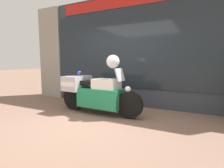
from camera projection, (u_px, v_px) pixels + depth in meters
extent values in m
plane|color=#7A5B4C|center=(91.00, 123.00, 3.77)|extent=(60.00, 60.00, 0.00)
cube|color=#333842|center=(126.00, 51.00, 5.34)|extent=(6.92, 0.40, 3.26)
cube|color=gray|center=(55.00, 54.00, 6.70)|extent=(0.97, 0.55, 3.26)
cube|color=#1E262D|center=(138.00, 49.00, 4.95)|extent=(5.73, 0.02, 2.26)
cube|color=slate|center=(138.00, 96.00, 5.33)|extent=(5.51, 0.30, 0.55)
cube|color=silver|center=(140.00, 68.00, 5.35)|extent=(5.51, 0.02, 1.20)
cube|color=beige|center=(139.00, 48.00, 5.16)|extent=(5.51, 0.30, 0.02)
cube|color=#B7B2A8|center=(85.00, 49.00, 6.03)|extent=(0.18, 0.04, 0.06)
cube|color=#195623|center=(119.00, 47.00, 5.45)|extent=(0.18, 0.04, 0.06)
cube|color=maroon|center=(162.00, 46.00, 4.86)|extent=(0.18, 0.04, 0.06)
cube|color=black|center=(216.00, 43.00, 4.28)|extent=(0.18, 0.04, 0.06)
cube|color=#2866B7|center=(101.00, 81.00, 5.81)|extent=(0.19, 0.03, 0.27)
cube|color=white|center=(185.00, 85.00, 4.64)|extent=(0.19, 0.03, 0.27)
cylinder|color=black|center=(129.00, 105.00, 4.03)|extent=(0.64, 0.16, 0.63)
cylinder|color=black|center=(74.00, 98.00, 4.83)|extent=(0.64, 0.16, 0.63)
cube|color=#1E8456|center=(100.00, 98.00, 4.40)|extent=(1.15, 0.53, 0.48)
cube|color=white|center=(106.00, 84.00, 4.27)|extent=(0.63, 0.47, 0.27)
cube|color=black|center=(92.00, 82.00, 4.48)|extent=(0.67, 0.39, 0.10)
cube|color=#B7B7BC|center=(77.00, 83.00, 4.72)|extent=(0.52, 0.74, 0.38)
cube|color=white|center=(77.00, 83.00, 4.72)|extent=(0.47, 0.75, 0.11)
cube|color=#B2BCC6|center=(120.00, 75.00, 4.07)|extent=(0.13, 0.35, 0.30)
sphere|color=white|center=(128.00, 89.00, 4.01)|extent=(0.14, 0.14, 0.14)
sphere|color=blue|center=(79.00, 73.00, 4.65)|extent=(0.09, 0.09, 0.09)
sphere|color=white|center=(113.00, 62.00, 4.12)|extent=(0.31, 0.31, 0.31)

